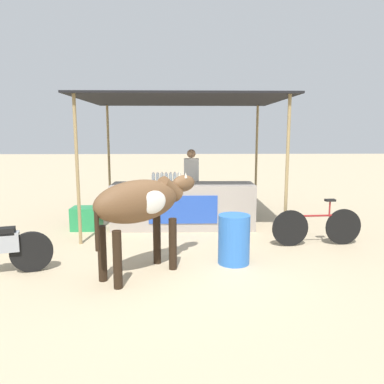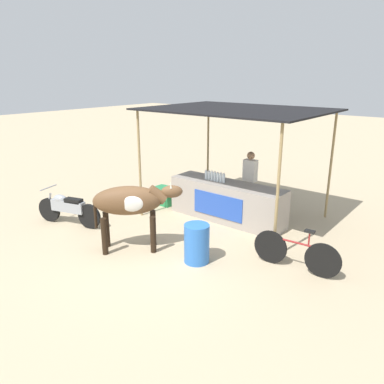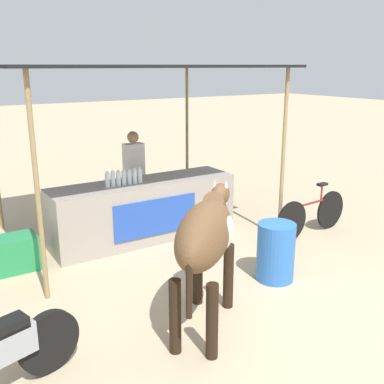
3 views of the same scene
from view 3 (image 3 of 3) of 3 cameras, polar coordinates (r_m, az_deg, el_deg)
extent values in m
plane|color=tan|center=(5.73, 4.14, -12.71)|extent=(60.00, 60.00, 0.00)
cube|color=#9E9389|center=(7.28, -6.09, -2.30)|extent=(3.00, 0.80, 0.96)
cube|color=#264CB2|center=(6.94, -4.58, -3.20)|extent=(1.40, 0.02, 0.58)
cube|color=black|center=(7.20, -7.73, 15.56)|extent=(4.20, 3.20, 0.04)
cylinder|color=#997F51|center=(5.39, -19.05, 0.17)|extent=(0.06, 0.06, 2.72)
cylinder|color=#997F51|center=(7.21, 11.52, 4.51)|extent=(0.06, 0.06, 2.72)
cylinder|color=#997F51|center=(9.46, -0.64, 7.46)|extent=(0.06, 0.06, 2.72)
cylinder|color=silver|center=(6.84, -10.70, 1.45)|extent=(0.07, 0.07, 0.22)
cylinder|color=white|center=(6.81, -10.76, 2.47)|extent=(0.04, 0.04, 0.03)
cylinder|color=silver|center=(6.87, -10.01, 1.56)|extent=(0.07, 0.07, 0.22)
cylinder|color=white|center=(6.84, -10.06, 2.57)|extent=(0.04, 0.04, 0.03)
cylinder|color=silver|center=(6.90, -9.32, 1.66)|extent=(0.07, 0.07, 0.22)
cylinder|color=white|center=(6.87, -9.37, 2.67)|extent=(0.04, 0.04, 0.03)
cylinder|color=silver|center=(6.94, -8.64, 1.76)|extent=(0.07, 0.07, 0.22)
cylinder|color=white|center=(6.91, -8.68, 2.76)|extent=(0.04, 0.04, 0.03)
cylinder|color=silver|center=(6.97, -7.96, 1.86)|extent=(0.07, 0.07, 0.22)
cylinder|color=white|center=(6.94, -8.00, 2.86)|extent=(0.04, 0.04, 0.03)
cylinder|color=silver|center=(7.01, -7.29, 1.95)|extent=(0.07, 0.07, 0.22)
cylinder|color=white|center=(6.98, -7.33, 2.95)|extent=(0.04, 0.04, 0.03)
cylinder|color=silver|center=(7.05, -6.63, 2.05)|extent=(0.07, 0.07, 0.22)
cylinder|color=white|center=(7.02, -6.66, 3.04)|extent=(0.04, 0.04, 0.03)
cylinder|color=#383842|center=(8.02, -7.23, -0.93)|extent=(0.22, 0.22, 0.88)
cube|color=silver|center=(7.85, -7.42, 4.11)|extent=(0.34, 0.20, 0.56)
sphere|color=#A87A56|center=(7.78, -7.52, 6.92)|extent=(0.20, 0.20, 0.20)
cube|color=#268C4C|center=(6.69, -21.59, -7.24)|extent=(0.60, 0.44, 0.48)
cylinder|color=blue|center=(6.01, 10.57, -7.47)|extent=(0.49, 0.49, 0.77)
ellipsoid|color=brown|center=(4.59, 1.61, -5.31)|extent=(1.37, 1.35, 0.60)
cylinder|color=black|center=(5.34, 0.72, -10.22)|extent=(0.12, 0.12, 0.78)
cylinder|color=black|center=(5.28, 4.64, -10.59)|extent=(0.12, 0.12, 0.78)
cylinder|color=black|center=(4.51, -2.16, -15.53)|extent=(0.12, 0.12, 0.78)
cylinder|color=black|center=(4.43, 2.56, -16.10)|extent=(0.12, 0.12, 0.78)
cylinder|color=brown|center=(5.10, 3.00, -1.86)|extent=(0.49, 0.48, 0.41)
ellipsoid|color=brown|center=(5.37, 3.60, -0.31)|extent=(0.47, 0.46, 0.26)
cone|color=beige|center=(5.33, 2.85, 1.13)|extent=(0.05, 0.05, 0.10)
cone|color=beige|center=(5.30, 4.34, 1.04)|extent=(0.05, 0.05, 0.10)
cylinder|color=black|center=(4.11, -0.39, -12.08)|extent=(0.06, 0.06, 0.60)
ellipsoid|color=silver|center=(4.64, 4.54, -5.09)|extent=(0.39, 0.38, 0.32)
cylinder|color=black|center=(4.51, -17.69, -17.68)|extent=(0.60, 0.25, 0.60)
cube|color=black|center=(4.17, -23.16, -15.68)|extent=(0.47, 0.30, 0.10)
cylinder|color=black|center=(7.35, 12.50, -3.67)|extent=(0.66, 0.09, 0.66)
cylinder|color=black|center=(8.10, 17.15, -2.18)|extent=(0.66, 0.09, 0.66)
cylinder|color=maroon|center=(7.65, 15.06, -1.33)|extent=(0.85, 0.10, 0.04)
cylinder|color=maroon|center=(7.79, 16.13, -0.19)|extent=(0.03, 0.03, 0.28)
cube|color=black|center=(7.75, 16.22, 0.95)|extent=(0.19, 0.11, 0.04)
camera|label=1|loc=(3.51, 82.81, -9.89)|focal=35.00mm
camera|label=2|loc=(8.03, 68.62, 11.68)|focal=35.00mm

